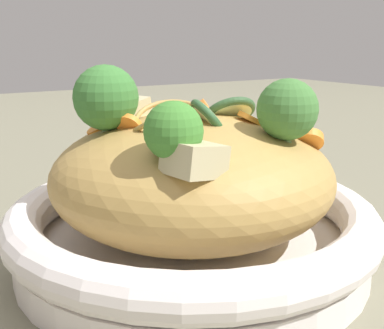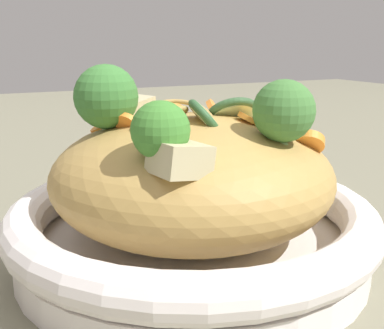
{
  "view_description": "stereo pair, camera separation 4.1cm",
  "coord_description": "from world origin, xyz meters",
  "views": [
    {
      "loc": [
        0.21,
        0.34,
        0.19
      ],
      "look_at": [
        0.0,
        0.0,
        0.09
      ],
      "focal_mm": 46.25,
      "sensor_mm": 36.0,
      "label": 1
    },
    {
      "loc": [
        0.17,
        0.36,
        0.19
      ],
      "look_at": [
        0.0,
        0.0,
        0.09
      ],
      "focal_mm": 46.25,
      "sensor_mm": 36.0,
      "label": 2
    }
  ],
  "objects": [
    {
      "name": "broccoli_florets",
      "position": [
        0.03,
        0.02,
        0.14
      ],
      "size": [
        0.17,
        0.16,
        0.07
      ],
      "color": "#91B66A",
      "rests_on": "serving_bowl"
    },
    {
      "name": "drinking_glass",
      "position": [
        -0.16,
        -0.23,
        0.04
      ],
      "size": [
        0.07,
        0.07,
        0.09
      ],
      "color": "silver",
      "rests_on": "ground_plane"
    },
    {
      "name": "ground_plane",
      "position": [
        0.0,
        0.0,
        0.0
      ],
      "size": [
        3.0,
        3.0,
        0.0
      ],
      "primitive_type": "plane",
      "color": "#75725C"
    },
    {
      "name": "zucchini_slices",
      "position": [
        -0.01,
        -0.04,
        0.12
      ],
      "size": [
        0.11,
        0.17,
        0.06
      ],
      "color": "beige",
      "rests_on": "serving_bowl"
    },
    {
      "name": "chicken_chunks",
      "position": [
        0.04,
        0.0,
        0.12
      ],
      "size": [
        0.06,
        0.18,
        0.04
      ],
      "color": "#C6BA8D",
      "rests_on": "serving_bowl"
    },
    {
      "name": "serving_bowl",
      "position": [
        0.0,
        0.0,
        0.03
      ],
      "size": [
        0.31,
        0.31,
        0.06
      ],
      "color": "white",
      "rests_on": "ground_plane"
    },
    {
      "name": "carrot_coins",
      "position": [
        -0.01,
        -0.0,
        0.12
      ],
      "size": [
        0.17,
        0.14,
        0.04
      ],
      "color": "orange",
      "rests_on": "serving_bowl"
    },
    {
      "name": "noodle_heap",
      "position": [
        0.0,
        0.0,
        0.08
      ],
      "size": [
        0.24,
        0.24,
        0.12
      ],
      "color": "tan",
      "rests_on": "serving_bowl"
    }
  ]
}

